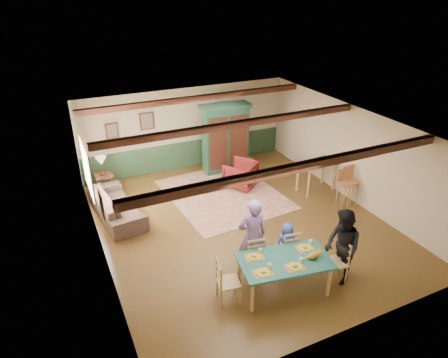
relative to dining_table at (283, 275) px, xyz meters
name	(u,v)px	position (x,y,z in m)	size (l,w,h in m)	color
floor	(241,223)	(0.37, 2.60, -0.38)	(8.00, 8.00, 0.00)	#493014
wall_back	(186,129)	(0.37, 6.60, 0.97)	(7.00, 0.02, 2.70)	beige
wall_left	(98,208)	(-3.13, 2.60, 0.97)	(0.02, 8.00, 2.70)	beige
wall_right	(352,154)	(3.87, 2.60, 0.97)	(0.02, 8.00, 2.70)	beige
ceiling	(243,126)	(0.37, 2.60, 2.32)	(7.00, 8.00, 0.02)	silver
wainscot_back	(188,154)	(0.37, 6.58, 0.07)	(6.95, 0.03, 0.90)	#213C25
ceiling_beam_front	(300,167)	(0.37, 0.30, 2.23)	(6.95, 0.16, 0.16)	black
ceiling_beam_mid	(236,124)	(0.37, 3.00, 2.23)	(6.95, 0.16, 0.16)	black
ceiling_beam_back	(196,98)	(0.37, 5.60, 2.23)	(6.95, 0.16, 0.16)	black
window_left	(87,169)	(-3.10, 4.30, 1.17)	(0.06, 1.60, 1.30)	white
picture_left_wall	(102,204)	(-3.10, 2.00, 1.37)	(0.04, 0.42, 0.52)	gray
picture_back_a	(147,121)	(-0.93, 6.57, 1.42)	(0.45, 0.04, 0.55)	gray
picture_back_b	(112,131)	(-2.03, 6.57, 1.27)	(0.38, 0.04, 0.48)	gray
dining_table	(283,275)	(0.00, 0.00, 0.00)	(1.83, 1.01, 0.76)	#1A5449
dining_chair_far_left	(253,253)	(-0.28, 0.79, 0.10)	(0.43, 0.45, 0.96)	tan
dining_chair_far_right	(288,247)	(0.52, 0.65, 0.10)	(0.43, 0.45, 0.96)	tan
dining_chair_end_left	(228,281)	(-1.15, 0.20, 0.10)	(0.43, 0.45, 0.96)	tan
dining_chair_end_right	(335,261)	(1.15, -0.20, 0.10)	(0.43, 0.45, 0.96)	tan
person_man	(252,236)	(-0.26, 0.87, 0.49)	(0.64, 0.42, 1.75)	#7D599A
person_woman	(342,247)	(1.25, -0.21, 0.46)	(0.81, 0.63, 1.67)	black
person_child	(286,244)	(0.54, 0.73, 0.13)	(0.50, 0.32, 1.02)	#2941A7
cat	(313,255)	(0.53, -0.19, 0.47)	(0.37, 0.14, 0.18)	orange
place_setting_near_left	(263,271)	(-0.59, -0.16, 0.44)	(0.41, 0.30, 0.11)	gold
place_setting_near_center	(295,265)	(0.06, -0.27, 0.44)	(0.41, 0.30, 0.11)	gold
place_setting_far_left	(254,255)	(-0.51, 0.34, 0.44)	(0.41, 0.30, 0.11)	gold
place_setting_far_right	(305,246)	(0.59, 0.16, 0.44)	(0.41, 0.30, 0.11)	gold
area_rug	(223,194)	(0.62, 4.23, -0.37)	(3.04, 3.62, 0.01)	beige
armoire	(225,138)	(1.40, 5.77, 0.75)	(1.59, 0.64, 2.25)	#163826
armchair	(241,174)	(1.33, 4.51, 0.02)	(0.86, 0.89, 0.81)	#480E13
sofa	(116,205)	(-2.50, 4.33, -0.04)	(2.36, 0.92, 0.69)	#3B2C25
end_table	(105,184)	(-2.56, 5.79, -0.07)	(0.50, 0.50, 0.62)	black
table_lamp	(102,166)	(-2.56, 5.79, 0.52)	(0.31, 0.31, 0.56)	beige
counter_table	(316,176)	(3.26, 3.30, 0.09)	(1.12, 0.66, 0.94)	tan
bar_stool_left	(345,188)	(3.46, 2.24, 0.15)	(0.37, 0.41, 1.06)	#C07D4A
bar_stool_right	(350,186)	(3.62, 2.22, 0.18)	(0.40, 0.44, 1.13)	#C07D4A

